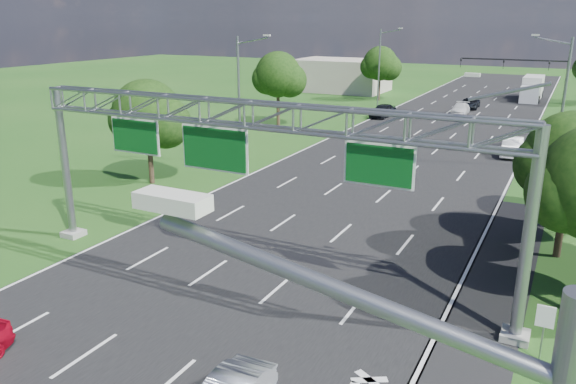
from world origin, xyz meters
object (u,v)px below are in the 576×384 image
Objects in this scene: regulatory_sign at (545,322)px; box_truck at (532,89)px; traffic_signal at (534,73)px; sign_gantry at (250,129)px.

box_truck is (-5.92, 69.56, 0.09)m from regulatory_sign.
traffic_signal is at bearing -86.14° from box_truck.
traffic_signal is at bearing 95.20° from regulatory_sign.
sign_gantry is 13.25m from regulatory_sign.
traffic_signal is (-4.92, 54.02, 3.66)m from regulatory_sign.
traffic_signal is (7.15, 53.00, -1.72)m from sign_gantry.
regulatory_sign is at bearing -4.83° from sign_gantry.
sign_gantry reaches higher than regulatory_sign.
sign_gantry is 1.92× the size of traffic_signal.
traffic_signal is 15.97m from box_truck.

